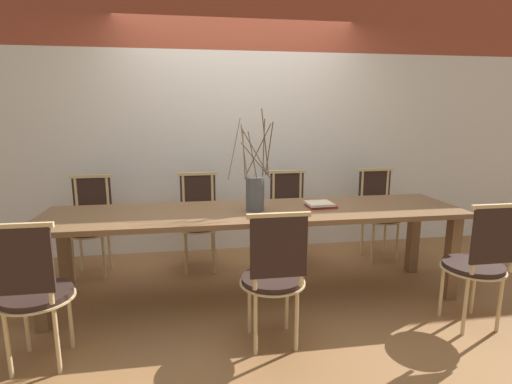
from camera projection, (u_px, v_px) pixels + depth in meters
ground_plane at (256, 296)px, 3.40m from camera, size 16.00×16.00×0.00m
wall_rear at (237, 107)px, 4.33m from camera, size 12.00×0.06×3.20m
dining_table at (256, 220)px, 3.27m from camera, size 3.40×0.80×0.76m
chair_near_leftend at (33, 289)px, 2.36m from camera, size 0.44×0.44×0.95m
chair_near_left at (274, 274)px, 2.58m from camera, size 0.44×0.44×0.95m
chair_near_center at (479, 261)px, 2.81m from camera, size 0.44×0.44×0.95m
chair_far_leftend at (91, 222)px, 3.80m from camera, size 0.44×0.44×0.95m
chair_far_left at (199, 218)px, 3.95m from camera, size 0.44×0.44×0.95m
chair_far_center at (289, 214)px, 4.10m from camera, size 0.44×0.44×0.95m
chair_far_right at (379, 210)px, 4.25m from camera, size 0.44×0.44×0.95m
vase_centerpiece at (255, 192)px, 3.21m from camera, size 0.37×0.36×0.81m
book_stack at (320, 205)px, 3.37m from camera, size 0.24×0.21×0.04m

